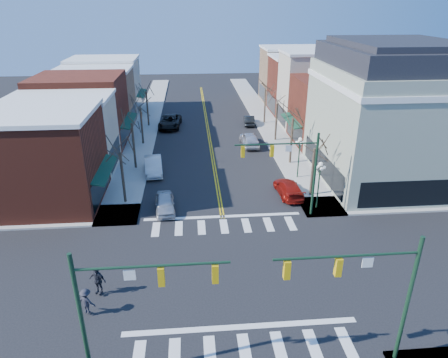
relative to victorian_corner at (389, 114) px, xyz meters
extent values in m
plane|color=black|center=(-16.50, -14.50, -6.66)|extent=(160.00, 160.00, 0.00)
cube|color=#9E9B93|center=(-25.25, 5.50, -6.58)|extent=(3.50, 70.00, 0.15)
cube|color=#9E9B93|center=(-7.75, 5.50, -6.58)|extent=(3.50, 70.00, 0.15)
cube|color=maroon|center=(-32.00, -2.75, -2.66)|extent=(10.00, 8.50, 8.00)
cube|color=#B9AE99|center=(-32.00, 5.00, -2.91)|extent=(10.00, 7.00, 7.50)
cube|color=maroon|center=(-32.00, 13.00, -2.41)|extent=(10.00, 9.00, 8.50)
cube|color=#A27B59|center=(-32.00, 21.25, -2.76)|extent=(10.00, 7.50, 7.80)
cube|color=#B9AE99|center=(-32.00, 29.00, -2.56)|extent=(10.00, 8.00, 8.20)
cube|color=maroon|center=(-1.00, 11.25, -2.66)|extent=(10.00, 8.50, 8.00)
cube|color=#B9AE99|center=(-1.00, 19.00, -1.66)|extent=(10.00, 7.00, 10.00)
cube|color=maroon|center=(-1.00, 26.50, -2.41)|extent=(10.00, 8.00, 8.50)
cube|color=#A27B59|center=(-1.00, 34.50, -2.16)|extent=(10.00, 8.00, 9.00)
cube|color=gray|center=(0.00, 0.00, -1.16)|extent=(12.00, 14.00, 11.00)
cube|color=white|center=(0.00, 0.00, 2.94)|extent=(12.25, 14.25, 0.50)
cube|color=black|center=(0.00, 0.00, 5.24)|extent=(11.40, 13.40, 1.80)
cube|color=black|center=(0.00, 0.00, 6.34)|extent=(9.80, 11.80, 0.60)
cylinder|color=#14331E|center=(-23.90, -21.90, -3.06)|extent=(0.20, 0.20, 7.20)
cylinder|color=#14331E|center=(-20.65, -21.90, -0.26)|extent=(6.50, 0.12, 0.12)
cube|color=gold|center=(-20.33, -21.90, -0.81)|extent=(0.28, 0.28, 0.90)
cube|color=gold|center=(-18.05, -21.90, -0.81)|extent=(0.28, 0.28, 0.90)
cylinder|color=#14331E|center=(-9.10, -21.90, -3.06)|extent=(0.20, 0.20, 7.20)
cylinder|color=#14331E|center=(-12.35, -21.90, -0.26)|extent=(6.50, 0.12, 0.12)
cube|color=gold|center=(-12.68, -21.90, -0.81)|extent=(0.28, 0.28, 0.90)
cube|color=gold|center=(-14.95, -21.90, -0.81)|extent=(0.28, 0.28, 0.90)
cylinder|color=#14331E|center=(-9.10, -7.10, -3.06)|extent=(0.20, 0.20, 7.20)
cylinder|color=#14331E|center=(-12.35, -7.10, -0.26)|extent=(6.50, 0.12, 0.12)
cube|color=gold|center=(-12.68, -7.10, -0.81)|extent=(0.28, 0.28, 0.90)
cube|color=gold|center=(-14.95, -7.10, -0.81)|extent=(0.28, 0.28, 0.90)
cylinder|color=#14331E|center=(-8.30, -6.00, -4.66)|extent=(0.12, 0.12, 4.00)
sphere|color=white|center=(-8.30, -6.00, -2.51)|extent=(0.36, 0.36, 0.36)
cylinder|color=#14331E|center=(-8.30, 0.50, -4.66)|extent=(0.12, 0.12, 4.00)
sphere|color=white|center=(-8.30, 0.50, -2.51)|extent=(0.36, 0.36, 0.36)
cylinder|color=#382B21|center=(-24.90, -3.50, -4.28)|extent=(0.24, 0.24, 4.76)
cylinder|color=#382B21|center=(-24.90, 4.50, -4.14)|extent=(0.24, 0.24, 5.04)
cylinder|color=#382B21|center=(-24.90, 12.50, -4.38)|extent=(0.24, 0.24, 4.55)
cylinder|color=#382B21|center=(-24.90, 20.50, -4.21)|extent=(0.24, 0.24, 4.90)
cylinder|color=#382B21|center=(-8.10, -3.50, -4.35)|extent=(0.24, 0.24, 4.62)
cylinder|color=#382B21|center=(-8.10, 4.50, -4.07)|extent=(0.24, 0.24, 5.18)
cylinder|color=#382B21|center=(-8.10, 12.50, -4.24)|extent=(0.24, 0.24, 4.83)
cylinder|color=#382B21|center=(-8.10, 20.50, -4.17)|extent=(0.24, 0.24, 4.97)
imported|color=#BABBBF|center=(-21.30, -5.25, -5.97)|extent=(1.97, 4.18, 1.38)
imported|color=silver|center=(-22.90, 3.18, -5.85)|extent=(2.21, 5.06, 1.62)
imported|color=black|center=(-21.80, 19.62, -5.81)|extent=(3.34, 6.32, 1.70)
imported|color=maroon|center=(-10.10, -3.20, -5.96)|extent=(2.19, 4.88, 1.39)
imported|color=silver|center=(-11.70, 10.83, -5.80)|extent=(2.14, 5.07, 1.71)
imported|color=black|center=(-10.43, 20.02, -5.98)|extent=(1.75, 4.19, 1.35)
imported|color=#202129|center=(-24.79, -15.72, -5.58)|extent=(1.18, 0.83, 1.86)
imported|color=#212129|center=(-25.08, -17.39, -5.70)|extent=(1.20, 0.96, 1.62)
camera|label=1|loc=(-18.86, -35.71, 9.77)|focal=32.00mm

